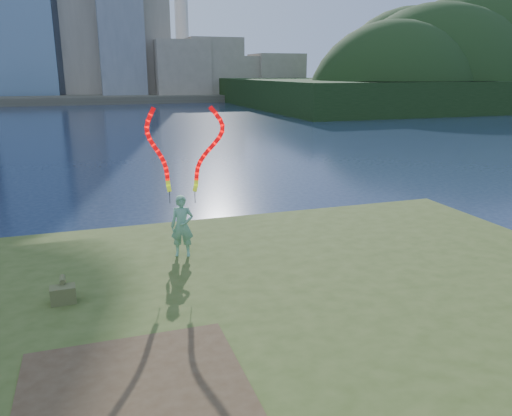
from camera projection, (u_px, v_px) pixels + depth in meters
name	position (u px, v px, depth m)	size (l,w,h in m)	color
ground	(226.00, 317.00, 10.88)	(320.00, 320.00, 0.00)	#192640
grassy_knoll	(260.00, 359.00, 8.69)	(20.00, 18.00, 0.80)	#3C4C1B
dirt_patch	(135.00, 390.00, 7.07)	(3.20, 3.00, 0.02)	#47331E
far_shore	(100.00, 95.00, 97.65)	(320.00, 40.00, 1.20)	#4D4838
wooded_hill	(475.00, 102.00, 83.84)	(78.00, 50.00, 63.00)	black
woman_with_ribbons	(182.00, 199.00, 11.93)	(1.92, 0.65, 3.91)	#127635
canvas_bag	(63.00, 293.00, 9.74)	(0.49, 0.55, 0.45)	#505229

